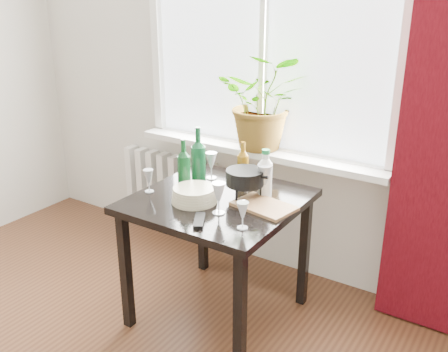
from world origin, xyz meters
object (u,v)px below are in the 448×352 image
Objects in this scene: wine_bottle_right at (198,157)px; cutting_board at (264,206)px; wineglass_back_center at (265,181)px; tv_remote at (199,220)px; table at (218,213)px; plate_stack at (194,195)px; wineglass_front_right at (219,198)px; wineglass_far_right at (243,215)px; wineglass_front_left at (149,181)px; radiator at (170,190)px; bottle_amber at (243,164)px; cleaning_bottle at (265,173)px; fondue_pot at (245,184)px; potted_plant at (265,102)px; wine_bottle_left at (184,166)px; wineglass_back_left at (211,165)px.

wine_bottle_right is 1.14× the size of cutting_board.
wineglass_back_center reaches higher than tv_remote.
tv_remote is at bearing -73.31° from table.
plate_stack is at bearing -139.70° from wineglass_back_center.
wineglass_front_right is (0.11, -0.16, 0.18)m from table.
cutting_board is (-0.03, 0.26, -0.06)m from wineglass_far_right.
wine_bottle_right is at bearing 156.53° from table.
cutting_board is at bearing -7.49° from wine_bottle_right.
wine_bottle_right is 0.39m from wineglass_front_right.
wineglass_back_center reaches higher than wineglass_front_left.
wineglass_front_right is at bearing -39.49° from radiator.
bottle_amber is 0.19m from cleaning_bottle.
cleaning_bottle is 0.12m from fondue_pot.
potted_plant is 3.73× the size of tv_remote.
bottle_amber is 0.53m from tv_remote.
bottle_amber is (0.23, 0.25, -0.02)m from wine_bottle_left.
wine_bottle_left is 0.19m from plate_stack.
wineglass_back_left is at bearing 87.64° from wine_bottle_left.
radiator is at bearing 154.76° from wineglass_back_center.
cleaning_bottle is (1.05, -0.47, 0.49)m from radiator.
table is 1.42× the size of potted_plant.
wineglass_back_center is (0.40, 0.05, -0.08)m from wine_bottle_right.
wineglass_far_right is at bearing -16.12° from tv_remote.
wine_bottle_left is at bearing -155.32° from cleaning_bottle.
bottle_amber is 2.00× the size of wineglass_front_left.
wine_bottle_left reaches higher than table.
radiator is 0.94× the size of table.
wine_bottle_right is at bearing -39.54° from radiator.
table is 0.27m from wineglass_front_right.
plate_stack is at bearing -106.60° from bottle_amber.
bottle_amber is 0.34m from cutting_board.
table is at bearing -141.90° from cleaning_bottle.
wine_bottle_left reaches higher than wineglass_front_right.
wine_bottle_right reaches higher than wineglass_front_left.
fondue_pot is (0.32, 0.11, -0.07)m from wine_bottle_left.
table is 0.80m from potted_plant.
wineglass_far_right is 0.38m from wineglass_back_center.
fondue_pot is (0.18, -0.54, -0.32)m from potted_plant.
wineglass_front_right is 0.49m from wineglass_back_left.
wine_bottle_right is (0.02, 0.11, 0.02)m from wine_bottle_left.
wineglass_front_left is 0.53m from fondue_pot.
tv_remote is at bearing -103.73° from cleaning_bottle.
cutting_board is at bearing -61.00° from potted_plant.
plate_stack is (-0.01, -0.73, -0.37)m from potted_plant.
potted_plant is 3.64× the size of wineglass_back_left.
potted_plant is 0.60m from cleaning_bottle.
wineglass_front_left is 0.66m from cutting_board.
table is at bearing 56.77° from plate_stack.
tv_remote is (0.09, -0.30, 0.10)m from table.
cleaning_bottle reaches higher than wineglass_far_right.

